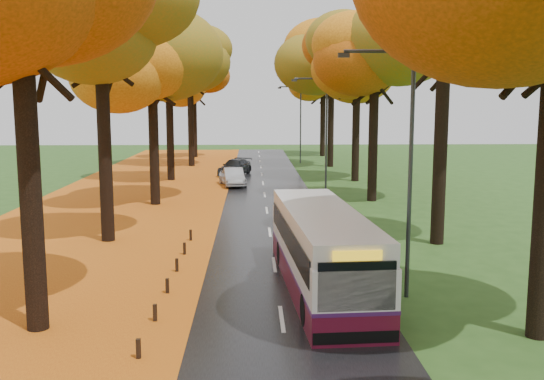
{
  "coord_description": "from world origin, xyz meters",
  "views": [
    {
      "loc": [
        -0.85,
        -11.03,
        6.34
      ],
      "look_at": [
        0.0,
        14.69,
        2.6
      ],
      "focal_mm": 40.0,
      "sensor_mm": 36.0,
      "label": 1
    }
  ],
  "objects_px": {
    "streetlamp_mid": "(323,126)",
    "car_white": "(233,177)",
    "bus": "(322,248)",
    "car_dark": "(235,167)",
    "streetlamp_near": "(403,154)",
    "car_silver": "(234,177)",
    "streetlamp_far": "(298,118)"
  },
  "relations": [
    {
      "from": "streetlamp_near",
      "to": "car_dark",
      "type": "relative_size",
      "value": 1.72
    },
    {
      "from": "streetlamp_near",
      "to": "car_white",
      "type": "relative_size",
      "value": 2.08
    },
    {
      "from": "streetlamp_near",
      "to": "car_silver",
      "type": "xyz_separation_m",
      "value": [
        -6.2,
        26.65,
        -4.01
      ]
    },
    {
      "from": "streetlamp_near",
      "to": "car_silver",
      "type": "relative_size",
      "value": 1.97
    },
    {
      "from": "car_white",
      "to": "car_silver",
      "type": "distance_m",
      "value": 0.35
    },
    {
      "from": "streetlamp_near",
      "to": "bus",
      "type": "xyz_separation_m",
      "value": [
        -2.44,
        0.92,
        -3.26
      ]
    },
    {
      "from": "streetlamp_mid",
      "to": "car_dark",
      "type": "height_order",
      "value": "streetlamp_mid"
    },
    {
      "from": "car_white",
      "to": "car_silver",
      "type": "height_order",
      "value": "car_silver"
    },
    {
      "from": "car_dark",
      "to": "car_silver",
      "type": "bearing_deg",
      "value": -70.21
    },
    {
      "from": "streetlamp_near",
      "to": "streetlamp_far",
      "type": "distance_m",
      "value": 44.0
    },
    {
      "from": "bus",
      "to": "car_white",
      "type": "xyz_separation_m",
      "value": [
        -3.85,
        26.06,
        -0.76
      ]
    },
    {
      "from": "streetlamp_near",
      "to": "bus",
      "type": "distance_m",
      "value": 4.18
    },
    {
      "from": "streetlamp_near",
      "to": "car_silver",
      "type": "distance_m",
      "value": 27.65
    },
    {
      "from": "bus",
      "to": "car_dark",
      "type": "bearing_deg",
      "value": 93.11
    },
    {
      "from": "streetlamp_far",
      "to": "car_silver",
      "type": "xyz_separation_m",
      "value": [
        -6.2,
        -17.35,
        -4.01
      ]
    },
    {
      "from": "streetlamp_near",
      "to": "bus",
      "type": "height_order",
      "value": "streetlamp_near"
    },
    {
      "from": "streetlamp_near",
      "to": "car_dark",
      "type": "bearing_deg",
      "value": 100.58
    },
    {
      "from": "streetlamp_far",
      "to": "bus",
      "type": "bearing_deg",
      "value": -93.25
    },
    {
      "from": "streetlamp_mid",
      "to": "streetlamp_far",
      "type": "xyz_separation_m",
      "value": [
        0.0,
        22.0,
        0.0
      ]
    },
    {
      "from": "bus",
      "to": "car_silver",
      "type": "bearing_deg",
      "value": 94.72
    },
    {
      "from": "bus",
      "to": "car_dark",
      "type": "distance_m",
      "value": 33.01
    },
    {
      "from": "bus",
      "to": "car_dark",
      "type": "height_order",
      "value": "bus"
    },
    {
      "from": "car_silver",
      "to": "car_dark",
      "type": "xyz_separation_m",
      "value": [
        -0.1,
        7.05,
        0.01
      ]
    },
    {
      "from": "streetlamp_near",
      "to": "bus",
      "type": "relative_size",
      "value": 0.77
    },
    {
      "from": "streetlamp_mid",
      "to": "car_white",
      "type": "distance_m",
      "value": 8.98
    },
    {
      "from": "car_silver",
      "to": "car_dark",
      "type": "distance_m",
      "value": 7.05
    },
    {
      "from": "streetlamp_mid",
      "to": "car_white",
      "type": "xyz_separation_m",
      "value": [
        -6.3,
        4.99,
        -4.02
      ]
    },
    {
      "from": "streetlamp_mid",
      "to": "bus",
      "type": "height_order",
      "value": "streetlamp_mid"
    },
    {
      "from": "car_silver",
      "to": "bus",
      "type": "bearing_deg",
      "value": -87.58
    },
    {
      "from": "car_white",
      "to": "streetlamp_near",
      "type": "bearing_deg",
      "value": -92.49
    },
    {
      "from": "bus",
      "to": "streetlamp_mid",
      "type": "bearing_deg",
      "value": 79.8
    },
    {
      "from": "car_white",
      "to": "car_silver",
      "type": "bearing_deg",
      "value": -89.62
    }
  ]
}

